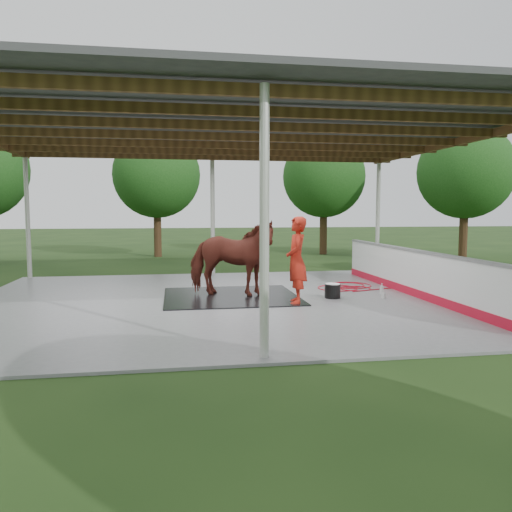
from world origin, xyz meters
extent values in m
plane|color=#1E3814|center=(0.00, 0.00, 0.00)|extent=(100.00, 100.00, 0.00)
cube|color=slate|center=(0.00, 0.00, 0.03)|extent=(12.00, 10.00, 0.05)
cylinder|color=beige|center=(0.00, -4.70, 1.98)|extent=(0.14, 0.14, 3.85)
cylinder|color=beige|center=(-5.70, 4.70, 1.98)|extent=(0.14, 0.14, 3.85)
cylinder|color=beige|center=(0.00, 4.70, 1.98)|extent=(0.14, 0.14, 3.85)
cylinder|color=beige|center=(5.70, 4.70, 1.98)|extent=(0.14, 0.14, 3.85)
cube|color=brown|center=(0.00, -4.50, 3.85)|extent=(12.00, 0.10, 0.18)
cube|color=brown|center=(0.00, -3.00, 3.85)|extent=(12.00, 0.10, 0.18)
cube|color=brown|center=(0.00, -1.50, 3.85)|extent=(12.00, 0.10, 0.18)
cube|color=brown|center=(0.00, 0.00, 3.85)|extent=(12.00, 0.10, 0.18)
cube|color=brown|center=(0.00, 1.50, 3.85)|extent=(12.00, 0.10, 0.18)
cube|color=brown|center=(0.00, 3.00, 3.85)|extent=(12.00, 0.10, 0.18)
cube|color=brown|center=(0.00, 4.50, 3.85)|extent=(12.00, 0.10, 0.18)
cube|color=brown|center=(5.70, 0.00, 3.85)|extent=(0.12, 10.00, 0.18)
cube|color=#38383A|center=(0.00, 0.00, 4.05)|extent=(12.60, 10.60, 0.10)
cube|color=red|center=(4.59, 0.00, 0.15)|extent=(0.14, 8.00, 0.20)
cube|color=white|center=(4.60, 0.00, 0.65)|extent=(0.12, 8.00, 1.00)
cube|color=slate|center=(4.60, 0.00, 1.17)|extent=(0.16, 8.00, 0.06)
cylinder|color=#382314|center=(-2.00, 12.00, 1.10)|extent=(0.36, 0.36, 2.20)
sphere|color=#194714|center=(-2.00, 12.00, 3.80)|extent=(4.00, 4.00, 4.00)
cylinder|color=#382314|center=(6.00, 12.00, 1.10)|extent=(0.36, 0.36, 2.20)
sphere|color=#194714|center=(6.00, 12.00, 3.80)|extent=(4.00, 4.00, 4.00)
cylinder|color=#382314|center=(11.00, 8.00, 1.10)|extent=(0.36, 0.36, 2.20)
sphere|color=#194714|center=(11.00, 8.00, 3.80)|extent=(4.00, 4.00, 4.00)
cube|color=black|center=(0.10, 0.38, 0.06)|extent=(3.22, 3.02, 0.02)
imported|color=maroon|center=(0.10, 0.38, 1.01)|extent=(2.42, 1.71, 1.86)
imported|color=red|center=(1.47, -0.72, 1.04)|extent=(0.59, 0.79, 1.97)
cylinder|color=black|center=(2.50, -0.20, 0.22)|extent=(0.38, 0.38, 0.34)
cylinder|color=white|center=(2.50, -0.20, 0.39)|extent=(0.35, 0.35, 0.03)
imported|color=silver|center=(3.89, 0.12, 0.19)|extent=(0.12, 0.12, 0.28)
imported|color=#338CD8|center=(3.68, -0.48, 0.15)|extent=(0.13, 0.13, 0.20)
torus|color=red|center=(3.10, 1.20, 0.06)|extent=(1.08, 1.08, 0.02)
torus|color=red|center=(3.57, 1.68, 0.06)|extent=(0.90, 0.90, 0.02)
torus|color=red|center=(3.54, 1.05, 0.06)|extent=(0.84, 0.84, 0.02)
torus|color=red|center=(3.58, 1.64, 0.06)|extent=(1.23, 1.23, 0.02)
cylinder|color=red|center=(4.04, 0.80, 0.06)|extent=(1.50, 0.51, 0.02)
camera|label=1|loc=(-1.27, -11.63, 2.16)|focal=35.00mm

